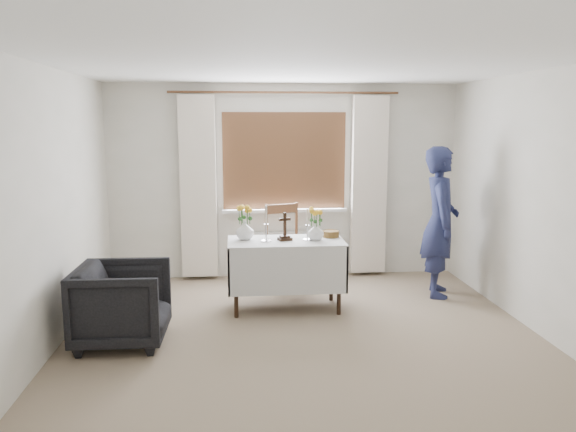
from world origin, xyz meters
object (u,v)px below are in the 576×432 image
object	(u,v)px
flower_vase_left	(245,230)
flower_vase_right	(316,232)
altar_table	(286,275)
wooden_chair	(288,247)
person	(440,222)
wooden_cross	(285,226)
armchair	(122,304)

from	to	relation	value
flower_vase_left	flower_vase_right	xyz separation A→B (m)	(0.75, -0.10, -0.01)
altar_table	wooden_chair	distance (m)	0.79
wooden_chair	flower_vase_right	bearing A→B (deg)	-92.14
person	wooden_cross	distance (m)	1.87
person	flower_vase_right	bearing A→B (deg)	117.73
armchair	flower_vase_right	xyz separation A→B (m)	(1.89, 0.81, 0.48)
altar_table	wooden_cross	size ratio (longest dim) A/B	4.08
wooden_chair	flower_vase_left	size ratio (longest dim) A/B	5.02
altar_table	flower_vase_right	xyz separation A→B (m)	(0.32, -0.02, 0.47)
person	flower_vase_left	distance (m)	2.28
wooden_chair	flower_vase_left	world-z (taller)	wooden_chair
wooden_chair	armchair	world-z (taller)	wooden_chair
wooden_cross	flower_vase_left	distance (m)	0.43
wooden_cross	flower_vase_left	bearing A→B (deg)	152.06
person	flower_vase_left	bearing A→B (deg)	110.88
altar_table	armchair	world-z (taller)	altar_table
wooden_chair	flower_vase_left	distance (m)	0.94
person	flower_vase_right	xyz separation A→B (m)	(-1.51, -0.37, -0.02)
armchair	person	world-z (taller)	person
wooden_chair	wooden_cross	size ratio (longest dim) A/B	3.37
person	wooden_cross	bearing A→B (deg)	114.82
armchair	person	size ratio (longest dim) A/B	0.47
person	wooden_cross	world-z (taller)	person
armchair	altar_table	bearing A→B (deg)	-61.26
wooden_cross	flower_vase_left	world-z (taller)	wooden_cross
flower_vase_left	flower_vase_right	bearing A→B (deg)	-7.29
altar_table	flower_vase_left	world-z (taller)	flower_vase_left
person	flower_vase_left	xyz separation A→B (m)	(-2.26, -0.27, -0.01)
altar_table	wooden_cross	bearing A→B (deg)	169.10
armchair	wooden_cross	distance (m)	1.85
wooden_chair	flower_vase_left	xyz separation A→B (m)	(-0.53, -0.69, 0.35)
flower_vase_right	armchair	bearing A→B (deg)	-156.80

